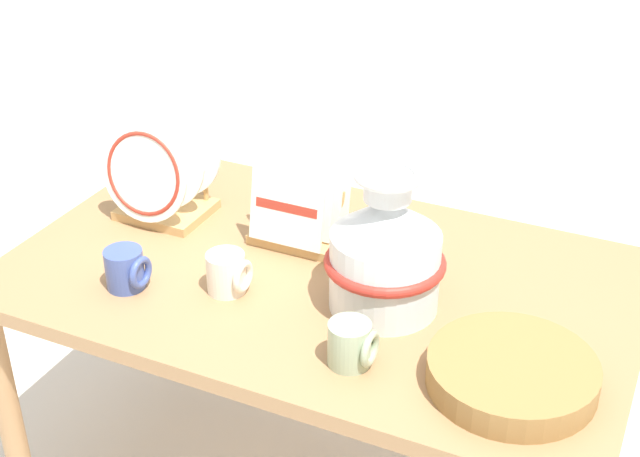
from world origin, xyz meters
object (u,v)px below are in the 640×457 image
Objects in this scene: ceramic_vase at (385,251)px; dish_rack_round_plates at (161,180)px; wicker_charger_stack at (512,373)px; mug_cobalt_glaze at (126,269)px; mug_sage_glaze at (352,344)px; mug_cream_glaze at (228,273)px; dish_rack_square_plates at (302,212)px.

ceramic_vase is 0.63m from dish_rack_round_plates.
wicker_charger_stack is 3.45× the size of mug_cobalt_glaze.
dish_rack_round_plates is at bearing 152.26° from mug_sage_glaze.
wicker_charger_stack is at bearing -4.92° from mug_cream_glaze.
mug_cream_glaze is (-0.31, -0.09, -0.09)m from ceramic_vase.
mug_sage_glaze is at bearing -53.16° from dish_rack_square_plates.
ceramic_vase is 1.51× the size of dish_rack_square_plates.
ceramic_vase is 0.33m from mug_cream_glaze.
dish_rack_square_plates is at bearing 126.84° from mug_sage_glaze.
dish_rack_square_plates is (-0.27, 0.18, -0.06)m from ceramic_vase.
mug_sage_glaze reaches higher than wicker_charger_stack.
ceramic_vase is at bearing 15.53° from mug_cream_glaze.
ceramic_vase is 0.33m from dish_rack_square_plates.
wicker_charger_stack is 3.45× the size of mug_sage_glaze.
wicker_charger_stack is at bearing -24.93° from ceramic_vase.
mug_cobalt_glaze is (-0.24, -0.34, -0.02)m from dish_rack_square_plates.
dish_rack_round_plates is 0.83× the size of wicker_charger_stack.
mug_cream_glaze is at bearing -98.60° from dish_rack_square_plates.
dish_rack_square_plates is 0.65m from wicker_charger_stack.
mug_sage_glaze is (0.02, -0.20, -0.09)m from ceramic_vase.
dish_rack_round_plates is 0.32m from mug_cobalt_glaze.
mug_cream_glaze is (-0.61, 0.05, 0.02)m from wicker_charger_stack.
mug_cobalt_glaze is at bearing -70.16° from dish_rack_round_plates.
dish_rack_round_plates is at bearing 163.58° from wicker_charger_stack.
dish_rack_square_plates is 0.48m from mug_sage_glaze.
ceramic_vase is 0.34m from wicker_charger_stack.
dish_rack_square_plates is 2.30× the size of mug_cream_glaze.
ceramic_vase is 3.47× the size of mug_sage_glaze.
mug_cream_glaze is at bearing 160.60° from mug_sage_glaze.
wicker_charger_stack is at bearing 1.66° from mug_cobalt_glaze.
mug_cobalt_glaze is (-0.81, -0.02, 0.02)m from wicker_charger_stack.
dish_rack_round_plates is (-0.61, 0.13, -0.03)m from ceramic_vase.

